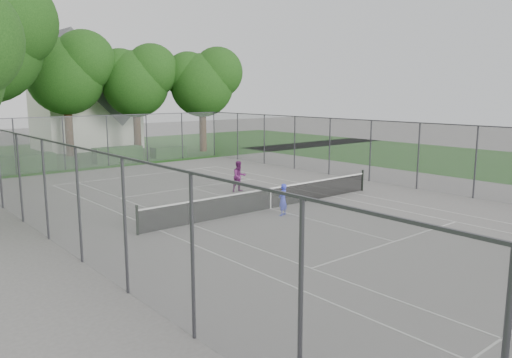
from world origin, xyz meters
TOP-DOWN VIEW (x-y plane):
  - ground at (0.00, 0.00)m, footprint 120.00×120.00m
  - grass_far at (0.00, 26.00)m, footprint 60.00×20.00m
  - grass_right at (22.00, 0.00)m, footprint 16.00×40.00m
  - court_markings at (0.00, 0.00)m, footprint 11.03×23.83m
  - tennis_net at (0.00, 0.00)m, footprint 12.87×0.10m
  - perimeter_fence at (0.00, 0.00)m, footprint 18.08×34.08m
  - tree_far_midleft at (0.01, 24.08)m, footprint 6.88×6.28m
  - tree_far_midright at (5.10, 22.43)m, footprint 6.28×5.73m
  - tree_far_right at (10.08, 20.03)m, footprint 6.17×5.64m
  - hedge_left at (-5.45, 18.40)m, footprint 4.31×1.29m
  - hedge_mid at (1.34, 18.40)m, footprint 3.56×1.02m
  - hedge_right at (5.66, 18.50)m, footprint 2.77×1.02m
  - house at (3.22, 28.94)m, footprint 8.28×6.42m
  - girl_player at (-0.39, -1.20)m, footprint 0.56×0.45m
  - woman_player at (1.33, 3.92)m, footprint 0.85×0.71m

SIDE VIEW (x-z plane):
  - ground at x=0.00m, z-range 0.00..0.00m
  - grass_far at x=0.00m, z-range 0.00..0.00m
  - grass_right at x=22.00m, z-range 0.00..0.00m
  - court_markings at x=0.00m, z-range 0.00..0.01m
  - hedge_right at x=5.66m, z-range 0.00..0.83m
  - tennis_net at x=0.00m, z-range -0.04..1.06m
  - hedge_left at x=-5.45m, z-range 0.00..1.08m
  - hedge_mid at x=1.34m, z-range 0.00..1.12m
  - girl_player at x=-0.39m, z-range 0.00..1.34m
  - woman_player at x=1.33m, z-range 0.00..1.60m
  - perimeter_fence at x=0.00m, z-range 0.05..3.57m
  - house at x=3.22m, z-range -1.01..9.31m
  - tree_far_right at x=10.08m, z-range 1.66..10.53m
  - tree_far_midright at x=5.10m, z-range 1.69..10.71m
  - tree_far_midleft at x=0.01m, z-range 1.85..11.74m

